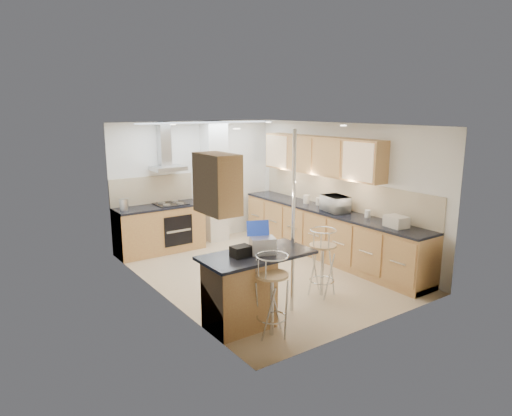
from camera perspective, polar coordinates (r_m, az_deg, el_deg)
ground at (r=7.90m, az=0.76°, el=-8.05°), size 4.80×4.80×0.00m
room_shell at (r=7.99m, az=1.12°, el=3.62°), size 3.64×4.84×2.51m
right_counter at (r=8.68m, az=8.86°, el=-3.12°), size 0.63×4.40×0.92m
back_counter at (r=9.08m, az=-11.93°, el=-2.54°), size 1.70×0.63×0.92m
peninsula at (r=6.02m, az=0.10°, el=-9.92°), size 1.47×0.72×0.94m
microwave at (r=8.37m, az=9.92°, el=0.52°), size 0.45×0.59×0.29m
laptop at (r=5.84m, az=0.83°, el=-4.70°), size 0.37×0.33×0.21m
bag at (r=5.74m, az=-1.89°, el=-5.41°), size 0.25×0.19×0.13m
bar_stool_near at (r=5.67m, az=1.99°, el=-10.85°), size 0.46×0.46×1.05m
bar_stool_end at (r=6.90m, az=8.29°, el=-6.73°), size 0.59×0.59×1.03m
jar_a at (r=9.02m, az=6.31°, el=1.09°), size 0.15×0.15×0.17m
jar_b at (r=8.91m, az=7.84°, el=0.82°), size 0.12×0.12×0.14m
jar_c at (r=8.44m, az=9.68°, el=0.30°), size 0.16×0.16×0.20m
jar_d at (r=8.07m, az=13.78°, el=-0.69°), size 0.11×0.11×0.13m
bread_bin at (r=7.53m, az=17.14°, el=-1.63°), size 0.30×0.36×0.18m
kettle at (r=8.69m, az=-16.18°, el=0.41°), size 0.16×0.16×0.22m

